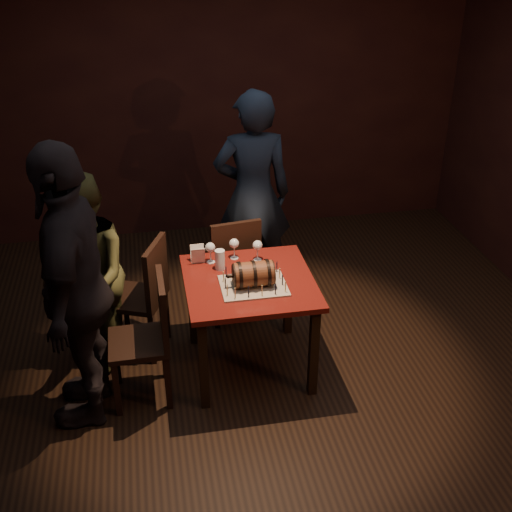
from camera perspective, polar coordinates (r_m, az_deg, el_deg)
name	(u,v)px	position (r m, az deg, el deg)	size (l,w,h in m)	color
room_shell	(266,197)	(4.13, 0.93, 5.23)	(5.04, 5.04, 2.80)	black
pub_table	(249,293)	(4.53, -0.61, -3.33)	(0.90, 0.90, 0.75)	#51100D
cake_board	(253,286)	(4.40, -0.23, -2.65)	(0.45, 0.35, 0.01)	#AA9C89
barrel_cake	(253,274)	(4.35, -0.24, -1.61)	(0.33, 0.19, 0.19)	brown
birthday_candles	(254,280)	(4.37, -0.22, -2.13)	(0.40, 0.30, 0.09)	#F6E093
wine_glass_left	(210,248)	(4.65, -4.09, 0.69)	(0.07, 0.07, 0.16)	silver
wine_glass_mid	(234,244)	(4.69, -1.96, 1.04)	(0.07, 0.07, 0.16)	silver
wine_glass_right	(258,246)	(4.67, 0.13, 0.88)	(0.07, 0.07, 0.16)	silver
pint_of_ale	(220,260)	(4.58, -3.22, -0.37)	(0.07, 0.07, 0.15)	silver
menu_card	(198,255)	(4.68, -5.20, 0.11)	(0.10, 0.05, 0.13)	white
chair_back	(233,263)	(5.15, -2.06, -0.66)	(0.45, 0.45, 0.93)	black
chair_left_rear	(145,291)	(4.85, -9.83, -3.10)	(0.52, 0.52, 0.93)	black
chair_left_front	(150,333)	(4.40, -9.44, -6.74)	(0.41, 0.41, 0.93)	black
person_back	(253,195)	(5.43, -0.30, 5.44)	(0.66, 0.43, 1.80)	black
person_left_rear	(86,276)	(4.67, -14.90, -1.75)	(0.73, 0.57, 1.51)	#424221
person_left_front	(75,288)	(4.14, -15.76, -2.75)	(1.12, 0.47, 1.92)	black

